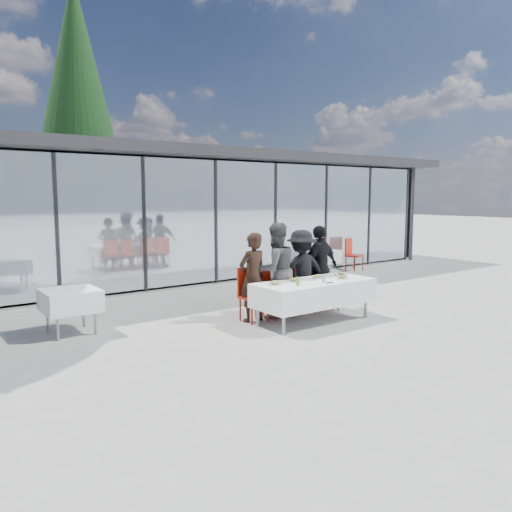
# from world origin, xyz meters

# --- Properties ---
(ground) EXTENTS (90.00, 90.00, 0.00)m
(ground) POSITION_xyz_m (0.00, 0.00, 0.00)
(ground) COLOR #A3A19B
(ground) RESTS_ON ground
(pavilion) EXTENTS (14.80, 8.80, 3.44)m
(pavilion) POSITION_xyz_m (2.00, 8.16, 2.15)
(pavilion) COLOR gray
(pavilion) RESTS_ON ground
(dining_table) EXTENTS (2.26, 0.96, 0.75)m
(dining_table) POSITION_xyz_m (0.41, -0.30, 0.54)
(dining_table) COLOR white
(dining_table) RESTS_ON ground
(diner_a) EXTENTS (0.63, 0.63, 1.62)m
(diner_a) POSITION_xyz_m (-0.45, 0.40, 0.81)
(diner_a) COLOR black
(diner_a) RESTS_ON ground
(diner_chair_a) EXTENTS (0.44, 0.44, 0.97)m
(diner_chair_a) POSITION_xyz_m (-0.45, 0.45, 0.54)
(diner_chair_a) COLOR #B51C0C
(diner_chair_a) RESTS_ON ground
(diner_b) EXTENTS (0.98, 0.98, 1.78)m
(diner_b) POSITION_xyz_m (0.08, 0.40, 0.89)
(diner_b) COLOR #4E4E4E
(diner_b) RESTS_ON ground
(diner_chair_b) EXTENTS (0.44, 0.44, 0.97)m
(diner_chair_b) POSITION_xyz_m (0.08, 0.45, 0.54)
(diner_chair_b) COLOR #B51C0C
(diner_chair_b) RESTS_ON ground
(diner_c) EXTENTS (1.25, 1.25, 1.62)m
(diner_c) POSITION_xyz_m (0.72, 0.40, 0.81)
(diner_c) COLOR black
(diner_c) RESTS_ON ground
(diner_chair_c) EXTENTS (0.44, 0.44, 0.97)m
(diner_chair_c) POSITION_xyz_m (0.72, 0.45, 0.54)
(diner_chair_c) COLOR #B51C0C
(diner_chair_c) RESTS_ON ground
(diner_d) EXTENTS (1.11, 1.11, 1.69)m
(diner_d) POSITION_xyz_m (1.22, 0.40, 0.84)
(diner_d) COLOR black
(diner_d) RESTS_ON ground
(diner_chair_d) EXTENTS (0.44, 0.44, 0.97)m
(diner_chair_d) POSITION_xyz_m (1.22, 0.45, 0.54)
(diner_chair_d) COLOR #B51C0C
(diner_chair_d) RESTS_ON ground
(plate_a) EXTENTS (0.26, 0.26, 0.07)m
(plate_a) POSITION_xyz_m (-0.41, -0.19, 0.78)
(plate_a) COLOR silver
(plate_a) RESTS_ON dining_table
(plate_b) EXTENTS (0.26, 0.26, 0.07)m
(plate_b) POSITION_xyz_m (0.06, -0.14, 0.78)
(plate_b) COLOR silver
(plate_b) RESTS_ON dining_table
(plate_c) EXTENTS (0.26, 0.26, 0.07)m
(plate_c) POSITION_xyz_m (0.70, -0.10, 0.78)
(plate_c) COLOR silver
(plate_c) RESTS_ON dining_table
(plate_d) EXTENTS (0.26, 0.26, 0.07)m
(plate_d) POSITION_xyz_m (1.28, -0.12, 0.78)
(plate_d) COLOR silver
(plate_d) RESTS_ON dining_table
(plate_extra) EXTENTS (0.26, 0.26, 0.07)m
(plate_extra) POSITION_xyz_m (0.99, -0.43, 0.78)
(plate_extra) COLOR silver
(plate_extra) RESTS_ON dining_table
(juice_bottle) EXTENTS (0.06, 0.06, 0.15)m
(juice_bottle) POSITION_xyz_m (-0.13, -0.47, 0.82)
(juice_bottle) COLOR #96C753
(juice_bottle) RESTS_ON dining_table
(drinking_glasses) EXTENTS (0.07, 0.07, 0.10)m
(drinking_glasses) POSITION_xyz_m (0.41, -0.54, 0.80)
(drinking_glasses) COLOR silver
(drinking_glasses) RESTS_ON dining_table
(folded_eyeglasses) EXTENTS (0.14, 0.03, 0.01)m
(folded_eyeglasses) POSITION_xyz_m (0.47, -0.62, 0.76)
(folded_eyeglasses) COLOR black
(folded_eyeglasses) RESTS_ON dining_table
(spare_table_left) EXTENTS (0.86, 0.86, 0.74)m
(spare_table_left) POSITION_xyz_m (-3.35, 1.54, 0.55)
(spare_table_left) COLOR white
(spare_table_left) RESTS_ON ground
(spare_table_right) EXTENTS (0.86, 0.86, 0.74)m
(spare_table_right) POSITION_xyz_m (4.10, 3.38, 0.55)
(spare_table_right) COLOR white
(spare_table_right) RESTS_ON ground
(spare_chair_a) EXTENTS (0.55, 0.55, 0.97)m
(spare_chair_a) POSITION_xyz_m (5.67, 3.62, 0.54)
(spare_chair_a) COLOR #B51C0C
(spare_chair_a) RESTS_ON ground
(spare_chair_b) EXTENTS (0.59, 0.59, 0.97)m
(spare_chair_b) POSITION_xyz_m (5.88, 4.33, 0.54)
(spare_chair_b) COLOR #B51C0C
(spare_chair_b) RESTS_ON ground
(lounger) EXTENTS (1.09, 1.46, 0.72)m
(lounger) POSITION_xyz_m (4.27, 3.55, 0.26)
(lounger) COLOR silver
(lounger) RESTS_ON ground
(conifer_tree) EXTENTS (4.00, 4.00, 10.50)m
(conifer_tree) POSITION_xyz_m (0.50, 13.00, 5.99)
(conifer_tree) COLOR #382316
(conifer_tree) RESTS_ON ground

